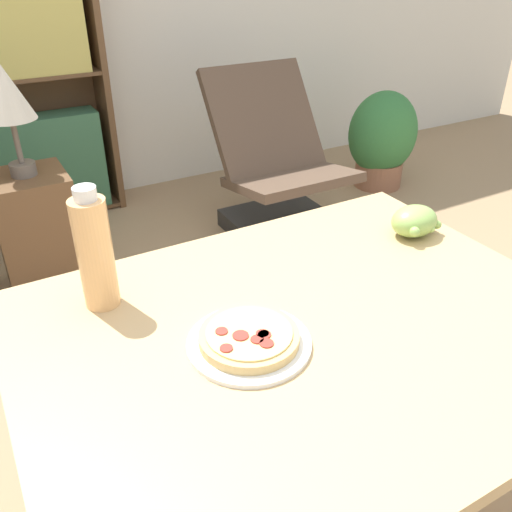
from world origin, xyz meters
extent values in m
cube|color=tan|center=(-0.09, -0.06, 0.76)|extent=(1.18, 0.91, 0.03)
cylinder|color=tan|center=(-0.62, 0.34, 0.37)|extent=(0.06, 0.06, 0.74)
cylinder|color=tan|center=(0.43, 0.34, 0.37)|extent=(0.06, 0.06, 0.74)
cylinder|color=white|center=(-0.24, -0.06, 0.78)|extent=(0.25, 0.25, 0.01)
cylinder|color=#DBB26B|center=(-0.24, -0.06, 0.79)|extent=(0.20, 0.20, 0.02)
cylinder|color=#EACC7A|center=(-0.24, -0.06, 0.81)|extent=(0.17, 0.17, 0.00)
cylinder|color=#A83328|center=(-0.30, -0.08, 0.81)|extent=(0.02, 0.02, 0.00)
cylinder|color=#A83328|center=(-0.22, -0.08, 0.81)|extent=(0.03, 0.03, 0.00)
cylinder|color=#A83328|center=(-0.22, -0.08, 0.81)|extent=(0.03, 0.03, 0.00)
cylinder|color=#A83328|center=(-0.23, -0.09, 0.81)|extent=(0.03, 0.03, 0.00)
cylinder|color=#A83328|center=(-0.26, -0.06, 0.81)|extent=(0.03, 0.03, 0.00)
cylinder|color=#A83328|center=(-0.23, -0.10, 0.81)|extent=(0.03, 0.03, 0.00)
cylinder|color=#A83328|center=(-0.28, -0.03, 0.81)|extent=(0.02, 0.02, 0.00)
ellipsoid|color=#93BC5B|center=(0.37, 0.13, 0.82)|extent=(0.13, 0.10, 0.08)
sphere|color=#93BC5B|center=(0.41, 0.16, 0.82)|extent=(0.03, 0.03, 0.03)
sphere|color=#93BC5B|center=(0.37, 0.11, 0.81)|extent=(0.02, 0.02, 0.02)
sphere|color=#93BC5B|center=(0.40, 0.09, 0.80)|extent=(0.02, 0.02, 0.02)
sphere|color=#93BC5B|center=(0.33, 0.09, 0.81)|extent=(0.03, 0.03, 0.03)
sphere|color=#93BC5B|center=(0.43, 0.10, 0.80)|extent=(0.02, 0.02, 0.02)
sphere|color=#93BC5B|center=(0.35, 0.12, 0.83)|extent=(0.03, 0.03, 0.03)
cylinder|color=#EFB270|center=(-0.45, 0.23, 0.90)|extent=(0.08, 0.08, 0.25)
cylinder|color=white|center=(-0.45, 0.23, 1.04)|extent=(0.05, 0.05, 0.03)
cube|color=black|center=(0.86, 1.55, 0.05)|extent=(0.57, 0.56, 0.10)
cube|color=brown|center=(0.86, 1.47, 0.36)|extent=(0.61, 0.51, 0.14)
cube|color=brown|center=(0.86, 1.77, 0.60)|extent=(0.61, 0.41, 0.55)
cube|color=brown|center=(0.17, 2.47, 0.82)|extent=(0.04, 0.27, 1.65)
cube|color=brown|center=(-0.19, 2.59, 0.82)|extent=(0.75, 0.01, 1.65)
cube|color=brown|center=(-0.19, 2.47, 0.02)|extent=(0.68, 0.25, 0.02)
cube|color=#3D704C|center=(-0.19, 2.45, 0.32)|extent=(0.59, 0.19, 0.58)
cube|color=brown|center=(-0.19, 2.47, 0.82)|extent=(0.68, 0.25, 0.02)
cube|color=#CCBC5B|center=(-0.19, 2.45, 1.12)|extent=(0.59, 0.19, 0.58)
cube|color=brown|center=(-0.42, 1.66, 0.29)|extent=(0.34, 0.34, 0.57)
cylinder|color=#665B51|center=(-0.42, 1.66, 0.60)|extent=(0.11, 0.11, 0.06)
cylinder|color=#665B51|center=(-0.42, 1.66, 0.72)|extent=(0.02, 0.02, 0.19)
cone|color=beige|center=(-0.42, 1.66, 0.93)|extent=(0.21, 0.21, 0.23)
cylinder|color=#8E5B42|center=(1.80, 1.83, 0.09)|extent=(0.31, 0.31, 0.18)
ellipsoid|color=#337038|center=(1.80, 1.83, 0.37)|extent=(0.48, 0.40, 0.55)
camera|label=1|loc=(-0.63, -0.79, 1.47)|focal=38.00mm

